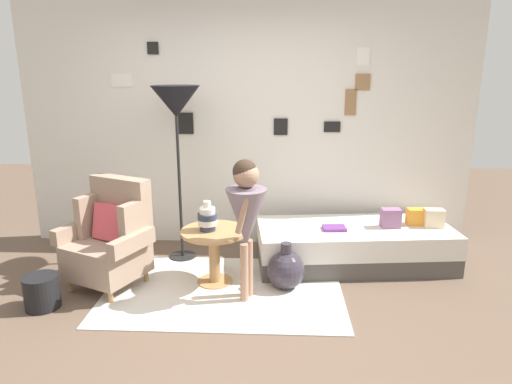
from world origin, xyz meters
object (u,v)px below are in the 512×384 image
Objects in this scene: book_on_daybed at (334,228)px; magazine_basket at (42,292)px; person_child at (246,211)px; side_table at (214,245)px; demijohn_near at (286,270)px; floor_lamp at (176,107)px; daybed at (354,245)px; armchair at (111,238)px; vase_striped at (207,218)px.

magazine_basket is at bearing -160.22° from book_on_daybed.
magazine_basket is (-1.67, -0.23, -0.65)m from person_child.
side_table is 1.39× the size of demijohn_near.
person_child is at bearing -147.37° from demijohn_near.
floor_lamp is 4.10× the size of demijohn_near.
person_child is 1.11m from book_on_daybed.
side_table is at bearing -160.32° from daybed.
armchair reaches higher than magazine_basket.
book_on_daybed is (1.54, -0.19, -1.14)m from floor_lamp.
floor_lamp reaches higher than daybed.
armchair is 3.59× the size of vase_striped.
armchair is 1.37m from floor_lamp.
side_table reaches higher than demijohn_near.
side_table is 0.59m from person_child.
floor_lamp is at bearing 149.13° from demijohn_near.
vase_striped reaches higher than side_table.
demijohn_near is (0.70, -0.07, -0.45)m from vase_striped.
demijohn_near is at bearing 32.63° from person_child.
vase_striped is 1.49m from magazine_basket.
demijohn_near is (1.07, -0.64, -1.38)m from floor_lamp.
person_child is at bearing -140.61° from book_on_daybed.
magazine_basket is at bearing -172.25° from person_child.
daybed is 1.62× the size of person_child.
vase_striped is 1.15m from floor_lamp.
book_on_daybed is (1.18, 0.38, -0.21)m from vase_striped.
floor_lamp is at bearing 122.46° from vase_striped.
floor_lamp is 7.99× the size of book_on_daybed.
vase_striped is at bearing -176.06° from side_table.
person_child is at bearing -10.83° from armchair.
armchair is 1.59m from demijohn_near.
daybed is 1.43m from side_table.
daybed is 1.53m from vase_striped.
daybed is 1.12× the size of floor_lamp.
book_on_daybed reaches higher than magazine_basket.
floor_lamp is 1.85m from demijohn_near.
floor_lamp is (-0.36, 0.57, 0.93)m from vase_striped.
vase_striped reaches higher than magazine_basket.
person_child reaches higher than daybed.
floor_lamp is 1.92m from book_on_daybed.
side_table is 2.70× the size of book_on_daybed.
side_table is at bearing -161.36° from book_on_daybed.
vase_striped is 0.22× the size of person_child.
book_on_daybed is 0.79× the size of magazine_basket.
daybed is at bearing 20.20° from magazine_basket.
demijohn_near is at bearing -6.22° from side_table.
magazine_basket is (-1.31, -0.51, -0.49)m from vase_striped.
daybed is at bearing -2.83° from floor_lamp.
magazine_basket is at bearing -159.29° from side_table.
floor_lamp is at bearing 177.17° from daybed.
book_on_daybed is at bearing 18.64° from side_table.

